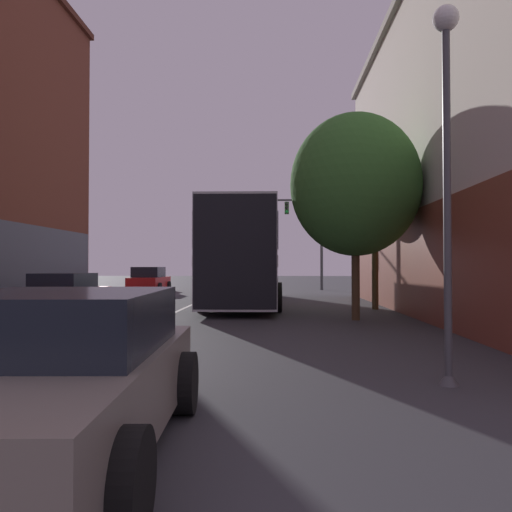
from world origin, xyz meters
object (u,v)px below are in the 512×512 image
(bus, at_px, (245,253))
(hatchback_foreground, at_px, (48,377))
(traffic_signal_gantry, at_px, (282,220))
(parked_car_left_far, at_px, (149,280))
(street_tree_far, at_px, (375,189))
(parked_car_left_near, at_px, (66,292))
(street_tree_near, at_px, (355,185))
(street_lamp, at_px, (447,155))

(bus, relative_size, hatchback_foreground, 3.15)
(traffic_signal_gantry, bearing_deg, parked_car_left_far, -159.77)
(traffic_signal_gantry, distance_m, street_tree_far, 14.89)
(hatchback_foreground, bearing_deg, parked_car_left_far, 9.88)
(parked_car_left_far, bearing_deg, street_tree_far, -137.49)
(parked_car_left_near, distance_m, street_tree_far, 11.58)
(street_tree_near, bearing_deg, street_lamp, -90.28)
(bus, distance_m, street_tree_far, 5.86)
(street_tree_far, bearing_deg, street_tree_near, -109.22)
(parked_car_left_far, distance_m, traffic_signal_gantry, 9.36)
(hatchback_foreground, bearing_deg, parked_car_left_near, 19.95)
(bus, relative_size, street_lamp, 2.53)
(street_lamp, bearing_deg, bus, 104.20)
(bus, bearing_deg, parked_car_left_far, 33.94)
(traffic_signal_gantry, bearing_deg, street_tree_near, -84.00)
(parked_car_left_far, bearing_deg, street_tree_near, -148.28)
(street_lamp, bearing_deg, parked_car_left_near, 132.00)
(parked_car_left_near, xyz_separation_m, street_tree_far, (10.96, 0.67, 3.68))
(parked_car_left_near, distance_m, street_tree_near, 10.65)
(bus, distance_m, parked_car_left_far, 11.18)
(street_tree_far, bearing_deg, parked_car_left_near, -176.51)
(bus, distance_m, parked_car_left_near, 7.07)
(parked_car_left_near, xyz_separation_m, traffic_signal_gantry, (7.80, 15.22, 3.97))
(parked_car_left_near, height_order, parked_car_left_far, parked_car_left_far)
(bus, bearing_deg, street_tree_far, -118.34)
(hatchback_foreground, distance_m, street_lamp, 5.36)
(hatchback_foreground, distance_m, parked_car_left_far, 26.24)
(bus, distance_m, hatchback_foreground, 16.56)
(parked_car_left_near, xyz_separation_m, street_tree_near, (9.71, -2.93, 3.26))
(parked_car_left_near, height_order, street_tree_far, street_tree_far)
(bus, distance_m, street_lamp, 14.38)
(parked_car_left_far, relative_size, street_tree_near, 0.76)
(street_lamp, relative_size, street_tree_near, 0.83)
(parked_car_left_near, relative_size, street_tree_far, 0.67)
(hatchback_foreground, bearing_deg, traffic_signal_gantry, -7.28)
(traffic_signal_gantry, bearing_deg, street_lamp, -85.88)
(bus, height_order, parked_car_left_far, bus)
(hatchback_foreground, distance_m, parked_car_left_near, 14.45)
(bus, height_order, parked_car_left_near, bus)
(bus, distance_m, traffic_signal_gantry, 12.42)
(hatchback_foreground, height_order, street_lamp, street_lamp)
(street_lamp, bearing_deg, street_tree_far, 83.54)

